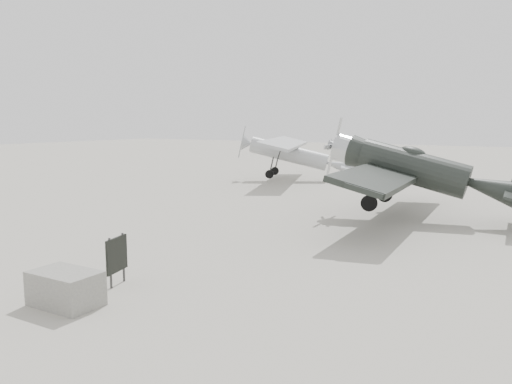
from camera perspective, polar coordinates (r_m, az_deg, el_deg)
ground at (r=18.26m, az=-5.02°, el=-5.68°), size 160.00×160.00×0.00m
lowwing_monoplane at (r=22.96m, az=18.56°, el=2.27°), size 9.12×12.73×4.11m
highwing_monoplane at (r=36.82m, az=4.33°, el=4.70°), size 8.77×12.12×3.48m
equipment_block at (r=12.83m, az=-20.94°, el=-10.26°), size 1.68×1.07×0.83m
sign_board at (r=13.83m, az=-15.63°, el=-7.00°), size 0.30×0.92×1.35m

